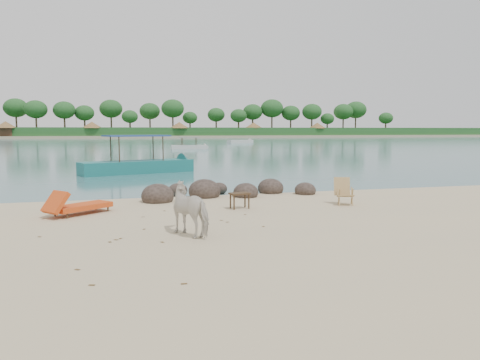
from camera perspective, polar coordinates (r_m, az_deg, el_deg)
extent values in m
plane|color=#387171|center=(100.35, -13.94, 4.59)|extent=(400.00, 400.00, 0.00)
cube|color=tan|center=(180.33, -14.63, 5.17)|extent=(420.00, 90.00, 1.40)
cube|color=#1E4C1E|center=(145.32, -14.44, 5.75)|extent=(420.00, 18.00, 2.40)
ellipsoid|color=#2E251E|center=(15.57, -10.01, -2.02)|extent=(1.07, 1.17, 0.80)
ellipsoid|color=#2E251E|center=(16.50, -4.36, -1.46)|extent=(1.12, 1.24, 0.84)
ellipsoid|color=#2E251E|center=(16.44, 0.71, -1.62)|extent=(0.88, 0.97, 0.66)
ellipsoid|color=#2E251E|center=(17.56, 3.75, -1.09)|extent=(0.96, 1.05, 0.72)
ellipsoid|color=#2E251E|center=(17.31, 7.95, -1.35)|extent=(0.77, 0.85, 0.58)
ellipsoid|color=#2E251E|center=(17.35, -7.58, -1.36)|extent=(0.71, 0.78, 0.53)
ellipsoid|color=#2E251E|center=(17.83, -2.57, -1.16)|extent=(0.62, 0.69, 0.47)
imported|color=silver|center=(10.51, -5.78, -3.64)|extent=(1.23, 1.53, 1.18)
plane|color=brown|center=(12.18, -2.29, -5.07)|extent=(0.14, 0.14, 0.00)
plane|color=brown|center=(10.50, -14.36, -7.08)|extent=(0.13, 0.13, 0.00)
plane|color=brown|center=(13.41, -22.83, -4.51)|extent=(0.14, 0.14, 0.00)
plane|color=brown|center=(13.33, -6.68, -4.13)|extent=(0.12, 0.12, 0.00)
plane|color=brown|center=(10.24, -15.58, -7.44)|extent=(0.12, 0.12, 0.00)
plane|color=brown|center=(11.94, -1.54, -5.29)|extent=(0.14, 0.14, 0.00)
plane|color=brown|center=(7.59, -17.61, -12.31)|extent=(0.13, 0.13, 0.00)
plane|color=brown|center=(11.23, -23.25, -6.52)|extent=(0.14, 0.14, 0.00)
plane|color=brown|center=(13.75, -9.19, -3.85)|extent=(0.13, 0.13, 0.00)
plane|color=brown|center=(14.19, -4.67, -3.49)|extent=(0.14, 0.14, 0.00)
plane|color=brown|center=(9.99, -9.45, -7.64)|extent=(0.13, 0.13, 0.00)
plane|color=brown|center=(7.36, -6.83, -12.66)|extent=(0.10, 0.10, 0.00)
plane|color=brown|center=(12.91, -11.74, -4.55)|extent=(0.12, 0.12, 0.00)
plane|color=brown|center=(12.99, 0.63, -4.36)|extent=(0.14, 0.14, 0.00)
plane|color=brown|center=(11.34, -11.61, -6.03)|extent=(0.12, 0.12, 0.00)
plane|color=brown|center=(10.41, -14.88, -7.21)|extent=(0.14, 0.14, 0.00)
plane|color=brown|center=(11.42, 2.86, -5.83)|extent=(0.14, 0.14, 0.00)
plane|color=brown|center=(8.45, -19.20, -10.46)|extent=(0.14, 0.14, 0.00)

